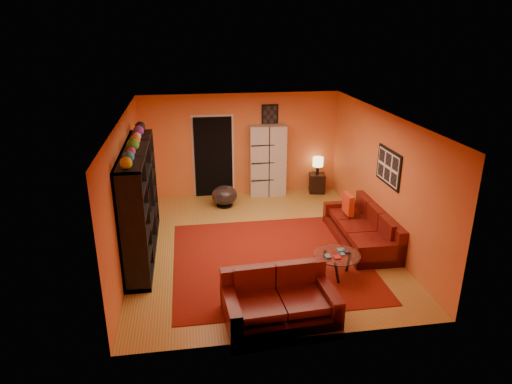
{
  "coord_description": "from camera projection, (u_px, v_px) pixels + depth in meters",
  "views": [
    {
      "loc": [
        -1.33,
        -8.21,
        4.2
      ],
      "look_at": [
        -0.05,
        0.1,
        1.08
      ],
      "focal_mm": 32.0,
      "sensor_mm": 36.0,
      "label": 1
    }
  ],
  "objects": [
    {
      "name": "sofa",
      "position": [
        365.0,
        229.0,
        9.25
      ],
      "size": [
        0.96,
        2.27,
        0.85
      ],
      "rotation": [
        0.0,
        0.0,
        -0.02
      ],
      "color": "#4B0D0A",
      "rests_on": "rug"
    },
    {
      "name": "loveseat",
      "position": [
        278.0,
        299.0,
        6.91
      ],
      "size": [
        1.73,
        1.1,
        0.85
      ],
      "rotation": [
        0.0,
        0.0,
        1.63
      ],
      "color": "#4B0D0A",
      "rests_on": "rug"
    },
    {
      "name": "wall_left",
      "position": [
        126.0,
        190.0,
        8.44
      ],
      "size": [
        0.0,
        6.0,
        6.0
      ],
      "primitive_type": "plane",
      "rotation": [
        1.57,
        0.0,
        1.57
      ],
      "color": "orange",
      "rests_on": "floor"
    },
    {
      "name": "wall_art_right",
      "position": [
        389.0,
        167.0,
        8.77
      ],
      "size": [
        0.03,
        1.0,
        0.7
      ],
      "primitive_type": "cube",
      "color": "black",
      "rests_on": "wall_right"
    },
    {
      "name": "wall_front",
      "position": [
        295.0,
        257.0,
        6.02
      ],
      "size": [
        6.0,
        0.0,
        6.0
      ],
      "primitive_type": "plane",
      "rotation": [
        -1.57,
        0.0,
        0.0
      ],
      "color": "orange",
      "rests_on": "floor"
    },
    {
      "name": "coffee_table",
      "position": [
        337.0,
        257.0,
        7.95
      ],
      "size": [
        0.82,
        0.82,
        0.41
      ],
      "rotation": [
        0.0,
        0.0,
        0.25
      ],
      "color": "silver",
      "rests_on": "floor"
    },
    {
      "name": "table_lamp",
      "position": [
        318.0,
        162.0,
        11.8
      ],
      "size": [
        0.27,
        0.27,
        0.45
      ],
      "color": "black",
      "rests_on": "side_table"
    },
    {
      "name": "throw_pillow",
      "position": [
        348.0,
        204.0,
        9.59
      ],
      "size": [
        0.12,
        0.42,
        0.42
      ],
      "primitive_type": "cube",
      "color": "red",
      "rests_on": "sofa"
    },
    {
      "name": "ceiling",
      "position": [
        259.0,
        116.0,
        8.35
      ],
      "size": [
        6.0,
        6.0,
        0.0
      ],
      "primitive_type": "plane",
      "rotation": [
        3.14,
        0.0,
        0.0
      ],
      "color": "white",
      "rests_on": "wall_back"
    },
    {
      "name": "storage_cabinet",
      "position": [
        268.0,
        161.0,
        11.63
      ],
      "size": [
        0.94,
        0.47,
        1.82
      ],
      "primitive_type": "cube",
      "rotation": [
        0.0,
        0.0,
        -0.07
      ],
      "color": "#BBB7AC",
      "rests_on": "floor"
    },
    {
      "name": "floor",
      "position": [
        259.0,
        244.0,
        9.25
      ],
      "size": [
        6.0,
        6.0,
        0.0
      ],
      "primitive_type": "plane",
      "color": "olive",
      "rests_on": "ground"
    },
    {
      "name": "bowl_chair",
      "position": [
        224.0,
        196.0,
        11.06
      ],
      "size": [
        0.63,
        0.63,
        0.51
      ],
      "color": "black",
      "rests_on": "floor"
    },
    {
      "name": "entertainment_unit",
      "position": [
        140.0,
        202.0,
        8.56
      ],
      "size": [
        0.45,
        3.0,
        2.1
      ],
      "primitive_type": "cube",
      "color": "black",
      "rests_on": "floor"
    },
    {
      "name": "doorway",
      "position": [
        213.0,
        157.0,
        11.54
      ],
      "size": [
        0.95,
        0.1,
        2.04
      ],
      "primitive_type": "cube",
      "color": "black",
      "rests_on": "floor"
    },
    {
      "name": "tv",
      "position": [
        143.0,
        206.0,
        8.55
      ],
      "size": [
        0.89,
        0.12,
        0.51
      ],
      "primitive_type": "imported",
      "rotation": [
        0.0,
        0.0,
        1.57
      ],
      "color": "black",
      "rests_on": "entertainment_unit"
    },
    {
      "name": "side_table",
      "position": [
        317.0,
        183.0,
        12.0
      ],
      "size": [
        0.47,
        0.47,
        0.5
      ],
      "primitive_type": "cube",
      "rotation": [
        0.0,
        0.0,
        -0.19
      ],
      "color": "black",
      "rests_on": "floor"
    },
    {
      "name": "rug",
      "position": [
        270.0,
        259.0,
        8.62
      ],
      "size": [
        3.6,
        3.6,
        0.01
      ],
      "primitive_type": "cube",
      "color": "#62120B",
      "rests_on": "floor"
    },
    {
      "name": "wall_right",
      "position": [
        382.0,
        177.0,
        9.16
      ],
      "size": [
        0.0,
        6.0,
        6.0
      ],
      "primitive_type": "plane",
      "rotation": [
        1.57,
        0.0,
        -1.57
      ],
      "color": "orange",
      "rests_on": "floor"
    },
    {
      "name": "wall_back",
      "position": [
        240.0,
        145.0,
        11.58
      ],
      "size": [
        6.0,
        0.0,
        6.0
      ],
      "primitive_type": "plane",
      "rotation": [
        1.57,
        0.0,
        0.0
      ],
      "color": "orange",
      "rests_on": "floor"
    },
    {
      "name": "wall_art_back",
      "position": [
        270.0,
        115.0,
        11.41
      ],
      "size": [
        0.42,
        0.03,
        0.52
      ],
      "primitive_type": "cube",
      "color": "black",
      "rests_on": "wall_back"
    }
  ]
}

